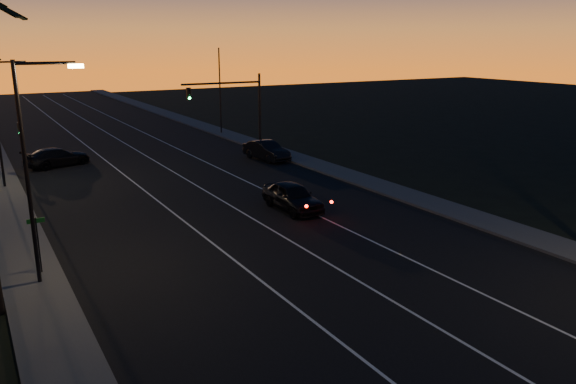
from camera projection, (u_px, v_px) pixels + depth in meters
road at (202, 194)px, 36.65m from camera, size 20.00×170.00×0.01m
sidewalk_left at (13, 219)px, 31.21m from camera, size 2.40×170.00×0.16m
sidewalk_right at (342, 173)px, 42.06m from camera, size 2.40×170.00×0.16m
lane_stripe_left at (157, 200)px, 35.19m from camera, size 0.12×160.00×0.01m
lane_stripe_mid at (209, 193)px, 36.89m from camera, size 0.12×160.00×0.01m
lane_stripe_right at (256, 186)px, 38.59m from camera, size 0.12×160.00×0.01m
streetlight_left_near at (33, 157)px, 21.73m from camera, size 2.55×0.26×9.00m
streetlight_left_far at (0, 113)px, 36.84m from camera, size 2.55×0.26×8.50m
street_sign at (38, 239)px, 23.47m from camera, size 0.70×0.06×2.60m
signal_mast at (235, 101)px, 47.21m from camera, size 7.10×0.41×7.00m
signal_post at (21, 140)px, 39.64m from camera, size 0.28×0.37×4.20m
far_pole_right at (220, 92)px, 59.19m from camera, size 0.14×0.14×9.00m
lead_car at (292, 196)px, 32.95m from camera, size 1.94×5.35×1.63m
right_car at (266, 150)px, 46.93m from camera, size 2.28×5.00×1.59m
cross_car at (57, 157)px, 44.54m from camera, size 5.53×3.62×1.49m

